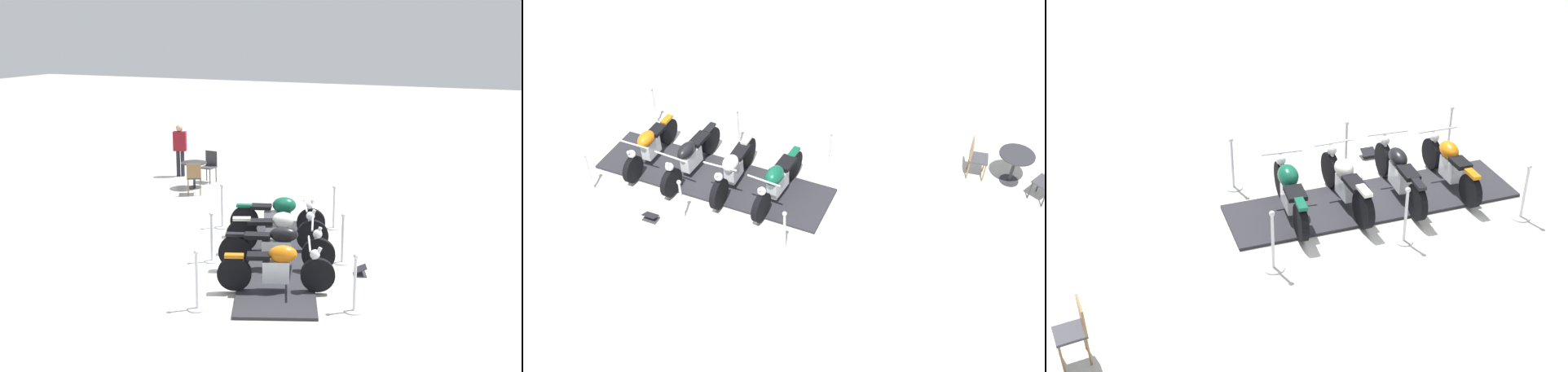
{
  "view_description": "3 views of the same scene",
  "coord_description": "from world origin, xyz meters",
  "views": [
    {
      "loc": [
        -11.33,
        -4.42,
        4.64
      ],
      "look_at": [
        1.65,
        1.04,
        1.11
      ],
      "focal_mm": 44.12,
      "sensor_mm": 36.0,
      "label": 1
    },
    {
      "loc": [
        8.07,
        -6.2,
        9.03
      ],
      "look_at": [
        1.83,
        0.35,
        0.72
      ],
      "focal_mm": 41.89,
      "sensor_mm": 36.0,
      "label": 2
    },
    {
      "loc": [
        0.82,
        10.78,
        6.69
      ],
      "look_at": [
        1.16,
        0.77,
        0.78
      ],
      "focal_mm": 47.98,
      "sensor_mm": 36.0,
      "label": 3
    }
  ],
  "objects": [
    {
      "name": "stanchion_right_mid",
      "position": [
        0.47,
        -1.23,
        0.34
      ],
      "size": [
        0.33,
        0.33,
        1.05
      ],
      "color": "silver",
      "rests_on": "ground_plane"
    },
    {
      "name": "ground_plane",
      "position": [
        0.0,
        0.0,
        0.0
      ],
      "size": [
        80.0,
        80.0,
        0.0
      ],
      "primitive_type": "plane",
      "color": "beige"
    },
    {
      "name": "stanchion_left_rear",
      "position": [
        1.64,
        2.03,
        0.32
      ],
      "size": [
        0.35,
        0.35,
        1.07
      ],
      "color": "silver",
      "rests_on": "ground_plane"
    },
    {
      "name": "cafe_table",
      "position": [
        4.77,
        4.48,
        0.58
      ],
      "size": [
        0.75,
        0.75,
        0.77
      ],
      "color": "#2D2D33",
      "rests_on": "ground_plane"
    },
    {
      "name": "stanchion_right_front",
      "position": [
        -1.64,
        -2.03,
        0.33
      ],
      "size": [
        0.33,
        0.33,
        1.03
      ],
      "color": "silver",
      "rests_on": "ground_plane"
    },
    {
      "name": "motorcycle_copper",
      "position": [
        -1.44,
        -0.59,
        0.5
      ],
      "size": [
        1.0,
        2.0,
        0.91
      ],
      "rotation": [
        0.0,
        0.0,
        -1.21
      ],
      "color": "black",
      "rests_on": "display_platform"
    },
    {
      "name": "display_platform",
      "position": [
        0.0,
        0.0,
        0.03
      ],
      "size": [
        5.46,
        3.2,
        0.06
      ],
      "primitive_type": "cube",
      "rotation": [
        0.0,
        0.0,
        0.36
      ],
      "color": "#28282D",
      "rests_on": "ground_plane"
    },
    {
      "name": "stanchion_left_mid",
      "position": [
        -0.47,
        1.23,
        0.36
      ],
      "size": [
        0.31,
        0.31,
        1.05
      ],
      "color": "silver",
      "rests_on": "ground_plane"
    },
    {
      "name": "bystander_person",
      "position": [
        5.94,
        5.61,
        0.98
      ],
      "size": [
        0.34,
        0.45,
        1.65
      ],
      "rotation": [
        0.0,
        0.0,
        -2.81
      ],
      "color": "#23232D",
      "rests_on": "ground_plane"
    },
    {
      "name": "stanchion_left_front",
      "position": [
        -2.58,
        0.42,
        0.33
      ],
      "size": [
        0.34,
        0.34,
        1.06
      ],
      "color": "silver",
      "rests_on": "ground_plane"
    },
    {
      "name": "info_placard",
      "position": [
        0.0,
        -1.73,
        0.06
      ],
      "size": [
        0.37,
        0.3,
        0.18
      ],
      "rotation": [
        0.0,
        0.0,
        3.51
      ],
      "color": "#333338",
      "rests_on": "ground_plane"
    },
    {
      "name": "motorcycle_forest",
      "position": [
        1.47,
        0.51,
        0.53
      ],
      "size": [
        0.89,
        2.08,
        0.94
      ],
      "rotation": [
        0.0,
        0.0,
        -1.28
      ],
      "color": "black",
      "rests_on": "display_platform"
    },
    {
      "name": "motorcycle_black",
      "position": [
        -0.47,
        -0.22,
        0.51
      ],
      "size": [
        0.99,
        2.19,
        0.95
      ],
      "rotation": [
        0.0,
        0.0,
        -1.27
      ],
      "color": "black",
      "rests_on": "display_platform"
    },
    {
      "name": "motorcycle_cream",
      "position": [
        0.49,
        0.16,
        0.51
      ],
      "size": [
        1.04,
        2.03,
        0.98
      ],
      "rotation": [
        0.0,
        0.0,
        -1.18
      ],
      "color": "black",
      "rests_on": "display_platform"
    },
    {
      "name": "stanchion_right_rear",
      "position": [
        2.58,
        -0.42,
        0.33
      ],
      "size": [
        0.33,
        0.33,
        1.05
      ],
      "color": "silver",
      "rests_on": "ground_plane"
    },
    {
      "name": "cafe_chair_near_table",
      "position": [
        4.05,
        4.09,
        0.54
      ],
      "size": [
        0.54,
        0.54,
        0.92
      ],
      "rotation": [
        0.0,
        0.0,
        0.5
      ],
      "color": "olive",
      "rests_on": "ground_plane"
    },
    {
      "name": "cafe_chair_across_table",
      "position": [
        5.59,
        4.39,
        0.54
      ],
      "size": [
        0.44,
        0.44,
        0.95
      ],
      "rotation": [
        0.0,
        0.0,
        3.04
      ],
      "color": "#2D2D33",
      "rests_on": "ground_plane"
    }
  ]
}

